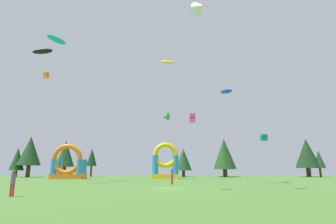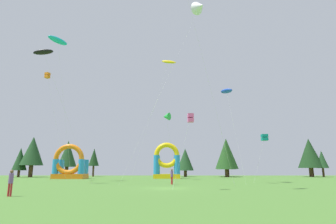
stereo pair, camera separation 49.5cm
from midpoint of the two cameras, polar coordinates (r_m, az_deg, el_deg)
The scene contains 23 objects.
ground_plane at distance 28.33m, azimuth 0.42°, elevation -15.33°, with size 120.00×120.00×0.00m, color #47752D.
kite_cyan_parafoil at distance 52.82m, azimuth -21.33°, elevation 13.44°, with size 4.36×5.42×24.13m.
kite_white_delta at distance 46.52m, azimuth 6.81°, elevation 20.55°, with size 12.15×6.56×27.78m.
kite_black_parafoil at distance 43.94m, azimuth -23.79°, elevation 11.12°, with size 8.99×1.77×18.70m.
kite_pink_box at distance 26.65m, azimuth 5.16°, elevation -1.23°, with size 2.07×0.59×7.04m.
kite_orange_box at distance 52.18m, azimuth -23.14°, elevation 6.83°, with size 5.45×1.78×18.02m.
kite_green_delta at distance 52.68m, azimuth -0.09°, elevation -0.96°, with size 2.84×4.48×12.35m.
kite_yellow_parafoil at distance 58.33m, azimuth 0.40°, elevation 10.17°, with size 8.91×1.45×24.21m.
kite_teal_box at distance 42.03m, azimuth 19.41°, elevation -4.92°, with size 2.30×0.83×6.71m.
kite_blue_parafoil at distance 40.22m, azimuth 12.19°, elevation 4.18°, with size 2.31×3.87×13.12m.
person_far_side at distance 22.58m, azimuth -28.86°, elevation -12.15°, with size 0.33×0.33×1.79m.
person_near_camera at distance 35.59m, azimuth 1.20°, elevation -12.77°, with size 0.44×0.44×1.88m.
inflatable_orange_dome at distance 58.83m, azimuth -0.01°, elevation -10.70°, with size 5.40×4.33×7.26m.
inflatable_blue_arch at distance 60.10m, azimuth -19.20°, elevation -10.46°, with size 6.28×4.15×6.83m.
tree_row_0 at distance 78.05m, azimuth -27.79°, elevation -8.51°, with size 3.36×3.36×7.05m.
tree_row_1 at distance 76.63m, azimuth -25.74°, elevation -7.20°, with size 5.41×5.41×9.79m.
tree_row_2 at distance 78.12m, azimuth -19.61°, elevation -8.05°, with size 4.75×4.75×9.22m.
tree_row_3 at distance 76.27m, azimuth -14.70°, elevation -8.95°, with size 2.66×2.66×7.21m.
tree_row_4 at distance 72.90m, azimuth 3.73°, elevation -9.66°, with size 4.29×4.29×7.12m.
tree_row_5 at distance 71.39m, azimuth 11.94°, elevation -8.60°, with size 4.61×4.61×8.82m.
tree_row_6 at distance 74.69m, azimuth 12.01°, elevation -8.32°, with size 5.89×5.89×9.76m.
tree_row_7 at distance 80.52m, azimuth 27.08°, elevation -7.51°, with size 5.99×5.99×9.60m.
tree_row_8 at distance 80.43m, azimuth 29.07°, elevation -8.46°, with size 2.78×2.78×6.47m.
Camera 2 is at (0.20, -28.27, 1.82)m, focal length 29.86 mm.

